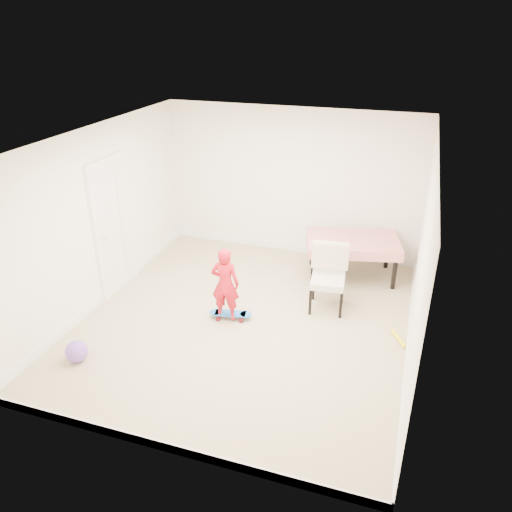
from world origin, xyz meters
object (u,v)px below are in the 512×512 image
(dining_table, at_px, (352,258))
(dining_chair, at_px, (328,279))
(skateboard, at_px, (231,316))
(child, at_px, (225,286))
(balloon, at_px, (77,351))

(dining_table, height_order, dining_chair, dining_chair)
(dining_chair, height_order, skateboard, dining_chair)
(child, distance_m, balloon, 2.10)
(skateboard, height_order, balloon, balloon)
(skateboard, xyz_separation_m, balloon, (-1.49, -1.51, 0.09))
(dining_chair, distance_m, balloon, 3.55)
(dining_chair, height_order, child, child)
(dining_table, distance_m, skateboard, 2.35)
(skateboard, distance_m, balloon, 2.13)
(dining_chair, xyz_separation_m, skateboard, (-1.25, -0.71, -0.45))
(child, bearing_deg, balloon, 39.69)
(dining_table, relative_size, child, 1.34)
(skateboard, bearing_deg, dining_table, 40.55)
(dining_table, relative_size, skateboard, 2.39)
(child, bearing_deg, dining_table, -134.44)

